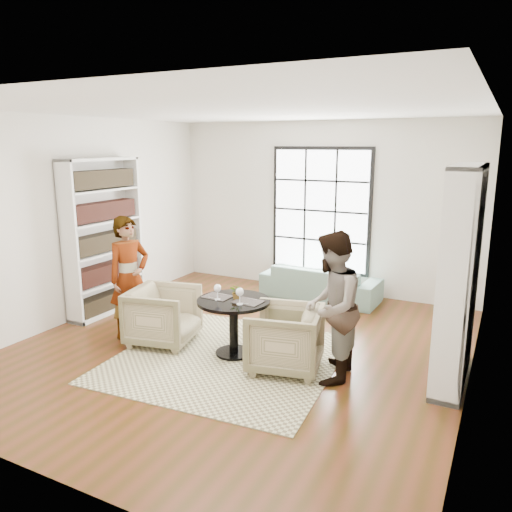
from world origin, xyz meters
The scene contains 16 objects.
ground centered at (0.00, 0.00, 0.00)m, with size 6.00×6.00×0.00m, color #582A15.
room_shell centered at (0.00, 0.54, 1.26)m, with size 6.00×6.01×6.00m.
rug centered at (0.03, -0.39, 0.01)m, with size 2.63×2.63×0.01m, color beige.
pedestal_table centered at (0.04, -0.25, 0.53)m, with size 0.91×0.91×0.73m.
sofa centered at (0.22, 2.45, 0.29)m, with size 1.99×0.78×0.58m, color gray.
armchair_left centered at (-0.98, -0.33, 0.38)m, with size 0.82×0.84×0.76m, color tan.
armchair_right centered at (0.78, -0.33, 0.38)m, with size 0.81×0.84×0.76m, color tan.
person_left centered at (-1.53, -0.33, 0.84)m, with size 0.61×0.40×1.67m, color gray.
person_right centered at (1.33, -0.33, 0.85)m, with size 0.82×0.64×1.69m, color gray.
placemat_left centered at (-0.19, -0.24, 0.73)m, with size 0.34×0.26×0.01m, color black.
placemat_right centered at (0.24, -0.25, 0.73)m, with size 0.34×0.26×0.01m, color black.
cutlery_left centered at (-0.19, -0.24, 0.74)m, with size 0.14×0.22×0.01m, color silver, non-canonical shape.
cutlery_right centered at (0.24, -0.25, 0.74)m, with size 0.14×0.22×0.01m, color silver, non-canonical shape.
wine_glass_left centered at (-0.13, -0.34, 0.87)m, with size 0.09×0.09×0.20m.
wine_glass_right centered at (0.20, -0.38, 0.88)m, with size 0.09×0.09×0.21m.
flower_centerpiece centered at (0.07, -0.21, 0.82)m, with size 0.17×0.15×0.19m, color gray.
Camera 1 is at (2.96, -5.36, 2.61)m, focal length 35.00 mm.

